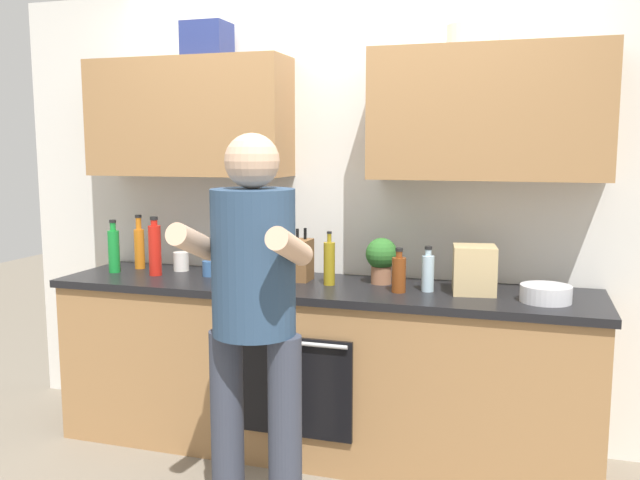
# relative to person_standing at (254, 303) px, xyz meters

# --- Properties ---
(ground_plane) EXTENTS (12.00, 12.00, 0.00)m
(ground_plane) POSITION_rel_person_standing_xyz_m (0.02, 0.82, -0.99)
(ground_plane) COLOR #756B5B
(back_wall_unit) EXTENTS (4.00, 0.38, 2.50)m
(back_wall_unit) POSITION_rel_person_standing_xyz_m (0.02, 1.09, 0.51)
(back_wall_unit) COLOR silver
(back_wall_unit) RESTS_ON ground
(counter) EXTENTS (2.84, 0.67, 0.90)m
(counter) POSITION_rel_person_standing_xyz_m (0.02, 0.82, -0.53)
(counter) COLOR #A37547
(counter) RESTS_ON ground
(person_standing) EXTENTS (0.49, 0.45, 1.67)m
(person_standing) POSITION_rel_person_standing_xyz_m (0.00, 0.00, 0.00)
(person_standing) COLOR #383D4C
(person_standing) RESTS_ON ground
(bottle_oil) EXTENTS (0.06, 0.06, 0.28)m
(bottle_oil) POSITION_rel_person_standing_xyz_m (0.07, 0.83, 0.03)
(bottle_oil) COLOR olive
(bottle_oil) RESTS_ON counter
(bottle_wine) EXTENTS (0.06, 0.06, 0.31)m
(bottle_wine) POSITION_rel_person_standing_xyz_m (-0.28, 0.66, 0.05)
(bottle_wine) COLOR #471419
(bottle_wine) RESTS_ON counter
(bottle_syrup) EXTENTS (0.05, 0.05, 0.33)m
(bottle_syrup) POSITION_rel_person_standing_xyz_m (-0.38, 0.87, 0.05)
(bottle_syrup) COLOR #8C4C14
(bottle_syrup) RESTS_ON counter
(bottle_soda) EXTENTS (0.06, 0.06, 0.30)m
(bottle_soda) POSITION_rel_person_standing_xyz_m (-1.20, 0.80, 0.05)
(bottle_soda) COLOR #198C33
(bottle_soda) RESTS_ON counter
(bottle_hotsauce) EXTENTS (0.07, 0.07, 0.33)m
(bottle_hotsauce) POSITION_rel_person_standing_xyz_m (-0.93, 0.80, 0.06)
(bottle_hotsauce) COLOR red
(bottle_hotsauce) RESTS_ON counter
(bottle_juice) EXTENTS (0.06, 0.06, 0.32)m
(bottle_juice) POSITION_rel_person_standing_xyz_m (-1.13, 0.96, 0.05)
(bottle_juice) COLOR orange
(bottle_juice) RESTS_ON counter
(bottle_vinegar) EXTENTS (0.07, 0.07, 0.22)m
(bottle_vinegar) POSITION_rel_person_standing_xyz_m (0.45, 0.76, 0.01)
(bottle_vinegar) COLOR brown
(bottle_vinegar) RESTS_ON counter
(bottle_water) EXTENTS (0.06, 0.06, 0.23)m
(bottle_water) POSITION_rel_person_standing_xyz_m (0.59, 0.83, 0.01)
(bottle_water) COLOR silver
(bottle_water) RESTS_ON counter
(cup_coffee) EXTENTS (0.09, 0.09, 0.11)m
(cup_coffee) POSITION_rel_person_standing_xyz_m (-0.86, 0.96, -0.03)
(cup_coffee) COLOR white
(cup_coffee) RESTS_ON counter
(cup_tea) EXTENTS (0.08, 0.08, 0.08)m
(cup_tea) POSITION_rel_person_standing_xyz_m (-0.63, 0.87, -0.04)
(cup_tea) COLOR #33598C
(cup_tea) RESTS_ON counter
(mixing_bowl) EXTENTS (0.23, 0.23, 0.08)m
(mixing_bowl) POSITION_rel_person_standing_xyz_m (1.14, 0.76, -0.05)
(mixing_bowl) COLOR silver
(mixing_bowl) RESTS_ON counter
(knife_block) EXTENTS (0.10, 0.14, 0.28)m
(knife_block) POSITION_rel_person_standing_xyz_m (-0.10, 0.90, 0.03)
(knife_block) COLOR brown
(knife_block) RESTS_ON counter
(potted_herb) EXTENTS (0.17, 0.17, 0.24)m
(potted_herb) POSITION_rel_person_standing_xyz_m (0.33, 0.94, 0.05)
(potted_herb) COLOR #9E6647
(potted_herb) RESTS_ON counter
(grocery_bag_bread) EXTENTS (0.23, 0.23, 0.24)m
(grocery_bag_bread) POSITION_rel_person_standing_xyz_m (0.81, 0.85, 0.03)
(grocery_bag_bread) COLOR tan
(grocery_bag_bread) RESTS_ON counter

